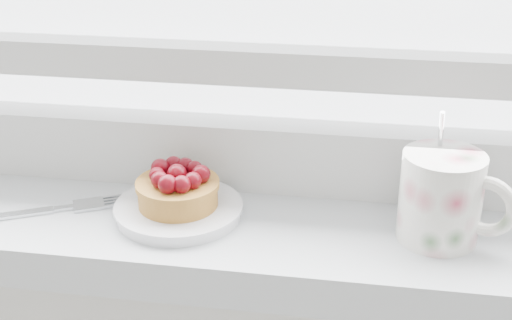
% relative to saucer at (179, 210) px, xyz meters
% --- Properties ---
extents(saucer, '(0.12, 0.12, 0.01)m').
position_rel_saucer_xyz_m(saucer, '(0.00, 0.00, 0.00)').
color(saucer, white).
rests_on(saucer, windowsill).
extents(raspberry_tart, '(0.08, 0.08, 0.04)m').
position_rel_saucer_xyz_m(raspberry_tart, '(0.00, 0.00, 0.02)').
color(raspberry_tart, '#996121').
rests_on(raspberry_tart, saucer).
extents(floral_mug, '(0.11, 0.10, 0.12)m').
position_rel_saucer_xyz_m(floral_mug, '(0.25, -0.00, 0.04)').
color(floral_mug, white).
rests_on(floral_mug, windowsill).
extents(fork, '(0.18, 0.10, 0.00)m').
position_rel_saucer_xyz_m(fork, '(-0.14, -0.02, -0.00)').
color(fork, silver).
rests_on(fork, windowsill).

